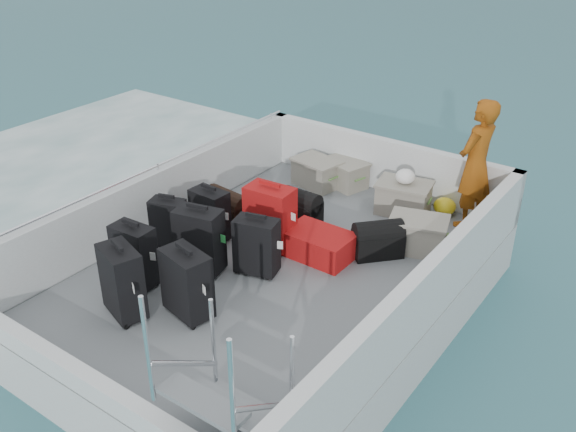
% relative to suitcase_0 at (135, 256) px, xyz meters
% --- Properties ---
extents(ground, '(160.00, 160.00, 0.00)m').
position_rel_suitcase_0_xyz_m(ground, '(0.97, 1.11, -0.96)').
color(ground, '#16434D').
rests_on(ground, ground).
extents(wake_foam, '(10.00, 10.00, 0.00)m').
position_rel_suitcase_0_xyz_m(wake_foam, '(-3.83, 1.11, -0.96)').
color(wake_foam, white).
rests_on(wake_foam, ground).
extents(ferry_hull, '(3.60, 5.00, 0.60)m').
position_rel_suitcase_0_xyz_m(ferry_hull, '(0.97, 1.11, -0.66)').
color(ferry_hull, silver).
rests_on(ferry_hull, ground).
extents(deck, '(3.30, 4.70, 0.02)m').
position_rel_suitcase_0_xyz_m(deck, '(0.97, 1.11, -0.35)').
color(deck, slate).
rests_on(deck, ferry_hull).
extents(deck_fittings, '(3.60, 5.00, 0.90)m').
position_rel_suitcase_0_xyz_m(deck_fittings, '(1.31, 0.79, 0.03)').
color(deck_fittings, silver).
rests_on(deck_fittings, deck).
extents(suitcase_0, '(0.45, 0.27, 0.67)m').
position_rel_suitcase_0_xyz_m(suitcase_0, '(0.00, 0.00, 0.00)').
color(suitcase_0, black).
rests_on(suitcase_0, deck).
extents(suitcase_1, '(0.43, 0.33, 0.58)m').
position_rel_suitcase_0_xyz_m(suitcase_1, '(-0.28, 0.76, -0.05)').
color(suitcase_1, black).
rests_on(suitcase_1, deck).
extents(suitcase_2, '(0.44, 0.28, 0.62)m').
position_rel_suitcase_0_xyz_m(suitcase_2, '(-0.01, 1.15, -0.03)').
color(suitcase_2, black).
rests_on(suitcase_2, deck).
extents(suitcase_3, '(0.53, 0.41, 0.72)m').
position_rel_suitcase_0_xyz_m(suitcase_3, '(0.29, -0.42, 0.02)').
color(suitcase_3, black).
rests_on(suitcase_3, deck).
extents(suitcase_4, '(0.54, 0.39, 0.71)m').
position_rel_suitcase_0_xyz_m(suitcase_4, '(0.35, 0.59, 0.02)').
color(suitcase_4, black).
rests_on(suitcase_4, deck).
extents(suitcase_5, '(0.55, 0.35, 0.73)m').
position_rel_suitcase_0_xyz_m(suitcase_5, '(0.64, 1.43, 0.03)').
color(suitcase_5, '#B4140D').
rests_on(suitcase_5, deck).
extents(suitcase_6, '(0.54, 0.39, 0.68)m').
position_rel_suitcase_0_xyz_m(suitcase_6, '(0.79, -0.06, 0.00)').
color(suitcase_6, black).
rests_on(suitcase_6, deck).
extents(suitcase_7, '(0.50, 0.36, 0.63)m').
position_rel_suitcase_0_xyz_m(suitcase_7, '(0.86, 0.90, -0.02)').
color(suitcase_7, black).
rests_on(suitcase_7, deck).
extents(suitcase_8, '(0.75, 0.50, 0.29)m').
position_rel_suitcase_0_xyz_m(suitcase_8, '(1.21, 1.56, -0.19)').
color(suitcase_8, '#B4140D').
rests_on(suitcase_8, deck).
extents(duffel_0, '(0.59, 0.36, 0.32)m').
position_rel_suitcase_0_xyz_m(duffel_0, '(-0.13, 1.59, -0.18)').
color(duffel_0, black).
rests_on(duffel_0, deck).
extents(duffel_1, '(0.48, 0.31, 0.32)m').
position_rel_suitcase_0_xyz_m(duffel_1, '(0.59, 2.10, -0.18)').
color(duffel_1, black).
rests_on(duffel_1, deck).
extents(duffel_2, '(0.59, 0.60, 0.32)m').
position_rel_suitcase_0_xyz_m(duffel_2, '(1.73, 1.96, -0.18)').
color(duffel_2, black).
rests_on(duffel_2, deck).
extents(crate_0, '(0.65, 0.50, 0.35)m').
position_rel_suitcase_0_xyz_m(crate_0, '(0.18, 3.08, -0.16)').
color(crate_0, gray).
rests_on(crate_0, deck).
extents(crate_1, '(0.64, 0.53, 0.33)m').
position_rel_suitcase_0_xyz_m(crate_1, '(0.49, 3.31, -0.17)').
color(crate_1, gray).
rests_on(crate_1, deck).
extents(crate_2, '(0.69, 0.54, 0.37)m').
position_rel_suitcase_0_xyz_m(crate_2, '(1.49, 3.05, -0.15)').
color(crate_2, gray).
rests_on(crate_2, deck).
extents(crate_3, '(0.70, 0.57, 0.36)m').
position_rel_suitcase_0_xyz_m(crate_3, '(2.03, 2.32, -0.16)').
color(crate_3, gray).
rests_on(crate_3, deck).
extents(yellow_bag, '(0.28, 0.26, 0.22)m').
position_rel_suitcase_0_xyz_m(yellow_bag, '(1.94, 3.31, -0.23)').
color(yellow_bag, yellow).
rests_on(yellow_bag, deck).
extents(white_bag, '(0.24, 0.24, 0.18)m').
position_rel_suitcase_0_xyz_m(white_bag, '(1.49, 3.05, 0.13)').
color(white_bag, white).
rests_on(white_bag, crate_2).
extents(passenger, '(0.48, 0.64, 1.57)m').
position_rel_suitcase_0_xyz_m(passenger, '(2.27, 3.24, 0.45)').
color(passenger, '#C75F12').
rests_on(passenger, deck).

